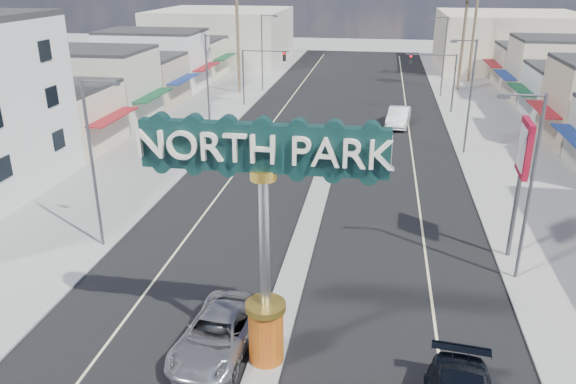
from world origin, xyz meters
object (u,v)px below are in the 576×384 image
(traffic_signal_left, at_px, (260,66))
(traffic_signal_right, at_px, (437,71))
(gateway_sign, at_px, (264,220))
(streetlight_r_near, at_px, (528,180))
(streetlight_r_mid, at_px, (469,91))
(bank_pylon_sign, at_px, (523,156))
(streetlight_l_mid, at_px, (210,83))
(suv_left, at_px, (218,334))
(palm_right_mid, at_px, (468,0))
(streetlight_l_near, at_px, (94,157))
(streetlight_l_far, at_px, (263,49))
(car_parked_left, at_px, (223,139))
(car_parked_right, at_px, (398,117))
(streetlight_r_far, at_px, (443,53))

(traffic_signal_left, bearing_deg, traffic_signal_right, 0.00)
(gateway_sign, relative_size, streetlight_r_near, 1.02)
(streetlight_r_mid, height_order, bank_pylon_sign, streetlight_r_mid)
(traffic_signal_right, xyz_separation_m, streetlight_r_mid, (1.25, -13.99, 0.79))
(streetlight_l_mid, bearing_deg, traffic_signal_left, 84.90)
(streetlight_r_near, height_order, streetlight_r_mid, same)
(traffic_signal_right, relative_size, suv_left, 1.08)
(streetlight_r_near, height_order, bank_pylon_sign, streetlight_r_near)
(gateway_sign, xyz_separation_m, suv_left, (-2.00, 0.42, -5.15))
(traffic_signal_right, relative_size, palm_right_mid, 0.50)
(traffic_signal_right, distance_m, streetlight_l_near, 39.26)
(gateway_sign, bearing_deg, streetlight_l_far, 101.78)
(gateway_sign, bearing_deg, car_parked_left, 108.91)
(gateway_sign, height_order, streetlight_l_mid, gateway_sign)
(streetlight_r_mid, height_order, car_parked_left, streetlight_r_mid)
(streetlight_l_mid, distance_m, car_parked_right, 18.30)
(palm_right_mid, relative_size, bank_pylon_sign, 1.70)
(suv_left, distance_m, car_parked_right, 36.35)
(traffic_signal_left, relative_size, car_parked_left, 1.21)
(gateway_sign, relative_size, bank_pylon_sign, 1.28)
(palm_right_mid, bearing_deg, car_parked_right, -112.59)
(traffic_signal_left, relative_size, streetlight_r_mid, 0.67)
(palm_right_mid, bearing_deg, suv_left, -105.64)
(streetlight_l_mid, relative_size, car_parked_right, 1.67)
(streetlight_r_mid, xyz_separation_m, bank_pylon_sign, (0.23, -17.73, 0.44))
(streetlight_l_near, distance_m, streetlight_r_mid, 28.90)
(traffic_signal_right, height_order, streetlight_r_near, streetlight_r_near)
(gateway_sign, height_order, traffic_signal_left, gateway_sign)
(streetlight_l_far, bearing_deg, streetlight_r_far, 0.00)
(streetlight_r_mid, relative_size, bank_pylon_sign, 1.26)
(traffic_signal_left, bearing_deg, palm_right_mid, 28.42)
(streetlight_l_mid, distance_m, bank_pylon_sign, 27.56)
(traffic_signal_right, bearing_deg, streetlight_l_mid, -144.50)
(streetlight_l_far, bearing_deg, bank_pylon_sign, -62.04)
(palm_right_mid, relative_size, car_parked_left, 2.43)
(gateway_sign, bearing_deg, streetlight_l_near, 142.45)
(palm_right_mid, bearing_deg, streetlight_r_mid, -95.64)
(streetlight_l_far, distance_m, streetlight_r_far, 20.87)
(streetlight_l_far, bearing_deg, traffic_signal_right, -22.20)
(gateway_sign, relative_size, traffic_signal_right, 1.53)
(streetlight_r_mid, xyz_separation_m, streetlight_r_far, (0.00, 22.00, 0.00))
(traffic_signal_right, height_order, streetlight_r_mid, streetlight_r_mid)
(streetlight_l_mid, xyz_separation_m, car_parked_left, (1.43, -1.75, -4.22))
(gateway_sign, relative_size, streetlight_r_far, 1.02)
(gateway_sign, height_order, bank_pylon_sign, gateway_sign)
(streetlight_l_near, distance_m, streetlight_l_far, 42.00)
(gateway_sign, xyz_separation_m, streetlight_r_far, (10.43, 50.02, -0.86))
(streetlight_l_mid, bearing_deg, streetlight_r_mid, 0.00)
(traffic_signal_left, relative_size, streetlight_l_near, 0.67)
(traffic_signal_left, distance_m, streetlight_l_near, 34.03)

